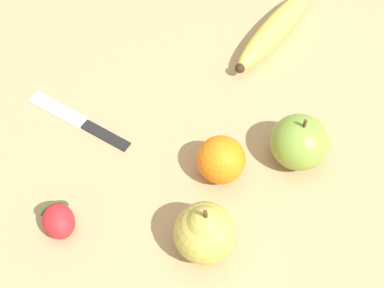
# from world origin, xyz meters

# --- Properties ---
(ground_plane) EXTENTS (3.00, 3.00, 0.00)m
(ground_plane) POSITION_xyz_m (0.00, 0.00, 0.00)
(ground_plane) COLOR tan
(banana) EXTENTS (0.18, 0.19, 0.04)m
(banana) POSITION_xyz_m (-0.16, 0.14, 0.02)
(banana) COLOR #DBCC4C
(banana) RESTS_ON ground_plane
(orange) EXTENTS (0.07, 0.07, 0.07)m
(orange) POSITION_xyz_m (0.08, -0.01, 0.03)
(orange) COLOR orange
(orange) RESTS_ON ground_plane
(pear) EXTENTS (0.08, 0.08, 0.10)m
(pear) POSITION_xyz_m (0.18, -0.06, 0.04)
(pear) COLOR #B7AD47
(pear) RESTS_ON ground_plane
(strawberry) EXTENTS (0.06, 0.05, 0.04)m
(strawberry) POSITION_xyz_m (0.11, -0.24, 0.02)
(strawberry) COLOR red
(strawberry) RESTS_ON ground_plane
(apple) EXTENTS (0.08, 0.08, 0.09)m
(apple) POSITION_xyz_m (0.08, 0.10, 0.04)
(apple) COLOR olive
(apple) RESTS_ON ground_plane
(paring_knife) EXTENTS (0.14, 0.14, 0.01)m
(paring_knife) POSITION_xyz_m (-0.05, -0.19, 0.00)
(paring_knife) COLOR silver
(paring_knife) RESTS_ON ground_plane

